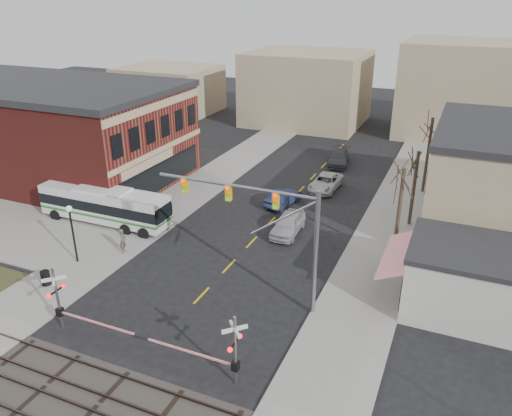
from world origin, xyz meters
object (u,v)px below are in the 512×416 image
(pedestrian_near, at_px, (123,241))
(pedestrian_far, at_px, (126,216))
(car_a, at_px, (288,224))
(rr_crossing_east, at_px, (227,349))
(car_c, at_px, (326,183))
(street_lamp, at_px, (71,222))
(transit_bus, at_px, (104,205))
(trash_bin, at_px, (46,278))
(rr_crossing_west, at_px, (63,301))
(car_b, at_px, (283,198))
(traffic_signal_mast, at_px, (270,219))
(car_d, at_px, (339,158))

(pedestrian_near, relative_size, pedestrian_far, 1.18)
(car_a, bearing_deg, rr_crossing_east, -82.28)
(car_c, bearing_deg, street_lamp, -118.98)
(rr_crossing_east, bearing_deg, transit_bus, 144.48)
(pedestrian_near, bearing_deg, car_a, -70.80)
(rr_crossing_east, distance_m, trash_bin, 15.28)
(rr_crossing_east, xyz_separation_m, street_lamp, (-15.14, 6.30, 1.26))
(rr_crossing_west, xyz_separation_m, rr_crossing_east, (10.31, -0.05, 0.00))
(transit_bus, xyz_separation_m, car_b, (12.28, 9.45, -0.98))
(car_b, bearing_deg, car_a, 126.70)
(traffic_signal_mast, bearing_deg, car_b, 107.22)
(trash_bin, xyz_separation_m, car_c, (12.13, 24.07, 0.10))
(rr_crossing_west, bearing_deg, car_a, 66.10)
(rr_crossing_east, height_order, pedestrian_near, rr_crossing_east)
(transit_bus, relative_size, rr_crossing_west, 2.06)
(rr_crossing_east, xyz_separation_m, car_a, (-2.90, 16.76, -1.16))
(rr_crossing_east, bearing_deg, traffic_signal_mast, 95.28)
(trash_bin, relative_size, car_d, 0.19)
(street_lamp, relative_size, trash_bin, 4.39)
(traffic_signal_mast, height_order, rr_crossing_east, traffic_signal_mast)
(rr_crossing_east, xyz_separation_m, car_b, (-5.24, 21.96, -1.26))
(street_lamp, bearing_deg, trash_bin, -85.68)
(car_b, bearing_deg, rr_crossing_west, 89.46)
(rr_crossing_west, bearing_deg, car_d, 79.12)
(rr_crossing_east, distance_m, car_d, 35.36)
(car_d, xyz_separation_m, pedestrian_near, (-9.36, -26.40, 0.32))
(rr_crossing_west, distance_m, pedestrian_near, 9.13)
(transit_bus, xyz_separation_m, traffic_signal_mast, (16.86, -5.33, 4.07))
(car_b, bearing_deg, transit_bus, 50.07)
(car_c, height_order, car_d, car_d)
(transit_bus, distance_m, car_c, 20.82)
(traffic_signal_mast, height_order, pedestrian_far, traffic_signal_mast)
(pedestrian_near, bearing_deg, transit_bus, 31.39)
(street_lamp, height_order, trash_bin, street_lamp)
(rr_crossing_west, distance_m, trash_bin, 5.67)
(rr_crossing_west, relative_size, car_b, 1.30)
(street_lamp, height_order, car_c, street_lamp)
(pedestrian_far, bearing_deg, car_d, 19.69)
(rr_crossing_west, distance_m, street_lamp, 8.00)
(traffic_signal_mast, distance_m, rr_crossing_west, 12.57)
(street_lamp, distance_m, pedestrian_far, 6.78)
(car_b, relative_size, car_c, 0.84)
(car_a, xyz_separation_m, pedestrian_far, (-12.71, -4.11, 0.11))
(street_lamp, bearing_deg, pedestrian_near, 47.93)
(transit_bus, relative_size, pedestrian_near, 6.09)
(transit_bus, distance_m, pedestrian_near, 5.97)
(trash_bin, bearing_deg, car_a, 48.73)
(rr_crossing_east, distance_m, car_b, 22.61)
(street_lamp, bearing_deg, traffic_signal_mast, 3.48)
(car_d, distance_m, pedestrian_near, 28.01)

